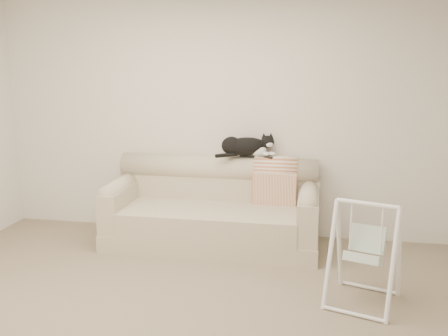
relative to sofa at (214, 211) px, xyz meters
name	(u,v)px	position (x,y,z in m)	size (l,w,h in m)	color
ground_plane	(173,316)	(0.02, -1.62, -0.35)	(5.00, 5.00, 0.00)	#796B55
room_shell	(168,117)	(0.02, -1.62, 1.18)	(5.04, 4.04, 2.60)	silver
sofa	(214,211)	(0.00, 0.00, 0.00)	(2.20, 0.93, 0.90)	#B0A18A
remote_a	(248,156)	(0.33, 0.25, 0.56)	(0.19, 0.08, 0.03)	black
remote_b	(265,157)	(0.52, 0.21, 0.56)	(0.18, 0.09, 0.02)	black
tuxedo_cat	(246,146)	(0.31, 0.23, 0.67)	(0.63, 0.42, 0.26)	black
throw_blanket	(276,174)	(0.63, 0.23, 0.37)	(0.45, 0.38, 0.58)	#BB6336
baby_swing	(365,253)	(1.45, -1.11, 0.07)	(0.66, 0.68, 0.85)	white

